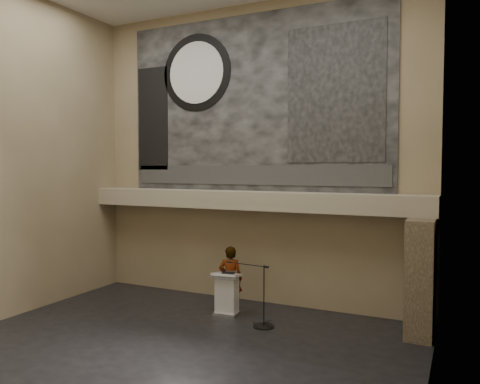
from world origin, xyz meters
The scene contains 20 objects.
floor centered at (0.00, 0.00, 0.00)m, with size 10.00×10.00×0.00m, color black.
wall_back centered at (0.00, 4.00, 4.25)m, with size 10.00×0.02×8.50m, color #796B4D.
wall_front centered at (0.00, -4.00, 4.25)m, with size 10.00×0.02×8.50m, color #796B4D.
wall_left centered at (-5.00, 0.00, 4.25)m, with size 0.02×8.00×8.50m, color #796B4D.
wall_right centered at (5.00, 0.00, 4.25)m, with size 0.02×8.00×8.50m, color #796B4D.
soffit centered at (0.00, 3.60, 2.95)m, with size 10.00×0.80×0.50m, color gray.
sprinkler_left centered at (-1.60, 3.55, 2.67)m, with size 0.04×0.04×0.06m, color #B2893D.
sprinkler_right centered at (1.90, 3.55, 2.67)m, with size 0.04×0.04×0.06m, color #B2893D.
banner centered at (0.00, 3.97, 5.70)m, with size 8.00×0.05×5.00m, color black.
banner_text_strip centered at (0.00, 3.93, 3.65)m, with size 7.76×0.02×0.55m, color #2A2A2A.
banner_clock_rim centered at (-1.80, 3.93, 6.70)m, with size 2.30×2.30×0.02m, color black.
banner_clock_face centered at (-1.80, 3.91, 6.70)m, with size 1.84×1.84×0.02m, color silver.
banner_building_print centered at (2.40, 3.93, 5.80)m, with size 2.60×0.02×3.60m, color black.
banner_brick_print centered at (-3.40, 3.93, 5.40)m, with size 1.10×0.02×3.20m, color black.
stone_pier centered at (4.65, 3.15, 1.35)m, with size 0.60×1.40×2.70m, color #463A2B.
lectern centered at (-0.05, 2.50, 0.55)m, with size 0.74×0.55×1.13m.
binder centered at (0.00, 2.47, 1.12)m, with size 0.32×0.26×0.04m, color black.
papers centered at (-0.11, 2.45, 1.10)m, with size 0.19×0.26×0.01m, color silver.
speaker_person centered at (-0.10, 2.81, 0.88)m, with size 0.64×0.42×1.77m, color beige.
mic_stand centered at (1.15, 2.07, 0.22)m, with size 1.34×0.52×1.51m.
Camera 1 is at (5.50, -8.25, 3.87)m, focal length 35.00 mm.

